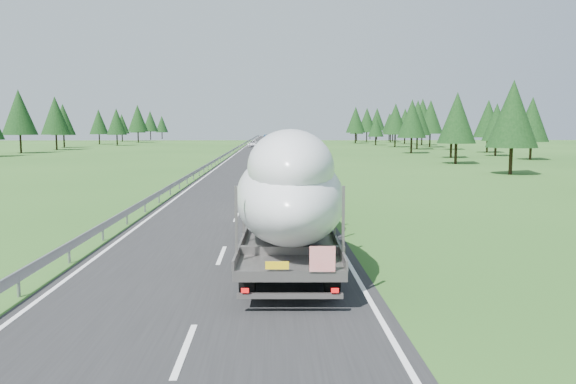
{
  "coord_description": "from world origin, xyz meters",
  "views": [
    {
      "loc": [
        1.88,
        -11.69,
        4.79
      ],
      "look_at": [
        2.55,
        10.87,
        2.18
      ],
      "focal_mm": 35.0,
      "sensor_mm": 36.0,
      "label": 1
    }
  ],
  "objects_px": {
    "distant_van": "(253,144)",
    "distant_car_blue": "(266,136)",
    "highway_sign": "(304,146)",
    "distant_car_dark": "(273,139)",
    "boat_truck": "(288,184)"
  },
  "relations": [
    {
      "from": "distant_van",
      "to": "distant_car_blue",
      "type": "relative_size",
      "value": 1.27
    },
    {
      "from": "highway_sign",
      "to": "distant_van",
      "type": "bearing_deg",
      "value": 101.76
    },
    {
      "from": "highway_sign",
      "to": "distant_car_blue",
      "type": "distance_m",
      "value": 174.62
    },
    {
      "from": "distant_van",
      "to": "distant_car_dark",
      "type": "height_order",
      "value": "distant_van"
    },
    {
      "from": "boat_truck",
      "to": "distant_car_blue",
      "type": "distance_m",
      "value": 243.32
    },
    {
      "from": "highway_sign",
      "to": "distant_car_blue",
      "type": "relative_size",
      "value": 0.6
    },
    {
      "from": "boat_truck",
      "to": "distant_van",
      "type": "bearing_deg",
      "value": 92.5
    },
    {
      "from": "boat_truck",
      "to": "distant_van",
      "type": "height_order",
      "value": "boat_truck"
    },
    {
      "from": "highway_sign",
      "to": "distant_car_blue",
      "type": "xyz_separation_m",
      "value": [
        -7.99,
        174.43,
        -1.09
      ]
    },
    {
      "from": "highway_sign",
      "to": "boat_truck",
      "type": "bearing_deg",
      "value": -93.86
    },
    {
      "from": "highway_sign",
      "to": "distant_van",
      "type": "height_order",
      "value": "highway_sign"
    },
    {
      "from": "distant_van",
      "to": "distant_car_blue",
      "type": "height_order",
      "value": "distant_van"
    },
    {
      "from": "boat_truck",
      "to": "distant_van",
      "type": "xyz_separation_m",
      "value": [
        -5.03,
        115.36,
        -1.71
      ]
    },
    {
      "from": "distant_van",
      "to": "distant_car_dark",
      "type": "relative_size",
      "value": 1.23
    },
    {
      "from": "distant_car_dark",
      "to": "distant_van",
      "type": "bearing_deg",
      "value": -95.39
    }
  ]
}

